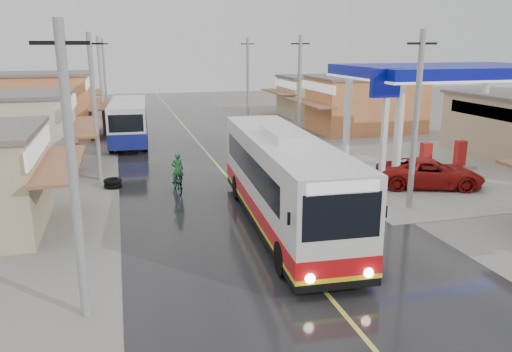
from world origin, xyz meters
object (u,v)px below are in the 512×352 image
object	(u,v)px
coach_bus	(283,181)
second_bus	(129,121)
cyclist	(178,179)
jeepney	(430,173)
tricycle_near	(65,157)
tyre_stack	(113,183)

from	to	relation	value
coach_bus	second_bus	bearing A→B (deg)	109.05
second_bus	cyclist	xyz separation A→B (m)	(1.99, -14.07, -1.04)
second_bus	cyclist	distance (m)	14.25
coach_bus	cyclist	bearing A→B (deg)	124.39
jeepney	tricycle_near	bearing A→B (deg)	85.29
tricycle_near	tyre_stack	bearing A→B (deg)	-43.27
cyclist	tricycle_near	world-z (taller)	cyclist
second_bus	jeepney	distance (m)	22.43
tyre_stack	coach_bus	bearing A→B (deg)	-48.68
cyclist	second_bus	bearing A→B (deg)	92.79
second_bus	tricycle_near	size ratio (longest dim) A/B	4.28
second_bus	jeepney	world-z (taller)	second_bus
tricycle_near	tyre_stack	world-z (taller)	tricycle_near
second_bus	tyre_stack	distance (m)	12.47
coach_bus	tyre_stack	distance (m)	10.55
coach_bus	tyre_stack	world-z (taller)	coach_bus
coach_bus	tyre_stack	size ratio (longest dim) A/B	13.76
jeepney	coach_bus	bearing A→B (deg)	130.03
jeepney	second_bus	bearing A→B (deg)	61.63
second_bus	jeepney	xyz separation A→B (m)	(15.01, -16.64, -0.97)
coach_bus	second_bus	size ratio (longest dim) A/B	1.34
second_bus	jeepney	size ratio (longest dim) A/B	1.79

